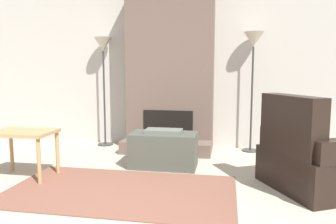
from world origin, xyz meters
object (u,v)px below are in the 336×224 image
object	(u,v)px
ottoman	(164,149)
floor_lamp_left	(103,54)
armchair	(312,162)
floor_lamp_right	(253,50)
side_table	(23,138)

from	to	relation	value
ottoman	floor_lamp_left	size ratio (longest dim) A/B	0.48
armchair	floor_lamp_right	bearing A→B (deg)	-9.21
floor_lamp_right	floor_lamp_left	bearing A→B (deg)	180.00
side_table	floor_lamp_right	xyz separation A→B (m)	(2.71, 1.81, 1.09)
floor_lamp_left	armchair	bearing A→B (deg)	-28.96
ottoman	floor_lamp_left	distance (m)	2.10
ottoman	floor_lamp_left	bearing A→B (deg)	138.55
ottoman	armchair	distance (m)	1.78
side_table	floor_lamp_right	bearing A→B (deg)	33.69
floor_lamp_right	armchair	bearing A→B (deg)	-72.25
armchair	floor_lamp_left	world-z (taller)	floor_lamp_left
floor_lamp_right	ottoman	bearing A→B (deg)	-137.31
floor_lamp_left	floor_lamp_right	xyz separation A→B (m)	(2.41, -0.00, 0.03)
armchair	side_table	bearing A→B (deg)	66.37
side_table	floor_lamp_right	distance (m)	3.43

